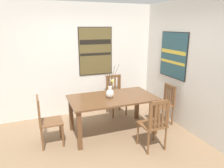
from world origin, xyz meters
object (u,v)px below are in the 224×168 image
(chair_3, at_px, (116,94))
(painting_on_back_wall, at_px, (96,51))
(painting_on_side_wall, at_px, (173,55))
(chair_0, at_px, (47,120))
(dining_table, at_px, (112,102))
(centerpiece_vase, at_px, (110,92))
(chair_1, at_px, (164,103))
(chair_2, at_px, (154,123))

(chair_3, distance_m, painting_on_back_wall, 1.19)
(chair_3, xyz_separation_m, painting_on_back_wall, (-0.39, 0.36, 1.06))
(painting_on_side_wall, bearing_deg, chair_0, -176.68)
(dining_table, relative_size, centerpiece_vase, 2.51)
(chair_1, distance_m, painting_on_side_wall, 1.09)
(chair_0, height_order, chair_2, chair_2)
(painting_on_back_wall, bearing_deg, centerpiece_vase, -94.40)
(chair_1, distance_m, chair_2, 1.17)
(chair_2, xyz_separation_m, painting_on_side_wall, (1.06, 1.00, 1.02))
(chair_1, height_order, chair_2, chair_2)
(painting_on_back_wall, bearing_deg, chair_2, -78.81)
(chair_2, bearing_deg, centerpiece_vase, 121.80)
(dining_table, height_order, chair_2, chair_2)
(chair_1, bearing_deg, centerpiece_vase, -179.07)
(dining_table, xyz_separation_m, chair_1, (1.26, -0.01, -0.18))
(dining_table, relative_size, painting_on_back_wall, 1.48)
(dining_table, xyz_separation_m, centerpiece_vase, (-0.06, -0.03, 0.24))
(chair_0, bearing_deg, painting_on_back_wall, 43.76)
(chair_1, relative_size, painting_on_side_wall, 0.87)
(chair_2, bearing_deg, dining_table, 118.00)
(centerpiece_vase, distance_m, painting_on_back_wall, 1.45)
(centerpiece_vase, distance_m, chair_1, 1.38)
(chair_3, bearing_deg, centerpiece_vase, -118.10)
(chair_3, xyz_separation_m, painting_on_side_wall, (1.09, -0.75, 1.03))
(chair_1, height_order, chair_3, chair_3)
(centerpiece_vase, height_order, chair_2, centerpiece_vase)
(chair_1, height_order, painting_on_back_wall, painting_on_back_wall)
(centerpiece_vase, distance_m, painting_on_side_wall, 1.71)
(centerpiece_vase, height_order, painting_on_side_wall, painting_on_side_wall)
(centerpiece_vase, bearing_deg, dining_table, 26.81)
(chair_2, distance_m, chair_3, 1.75)
(centerpiece_vase, height_order, painting_on_back_wall, painting_on_back_wall)
(centerpiece_vase, bearing_deg, chair_3, 61.90)
(chair_0, bearing_deg, dining_table, 1.25)
(dining_table, distance_m, painting_on_back_wall, 1.54)
(chair_2, bearing_deg, chair_0, 154.56)
(chair_1, distance_m, chair_3, 1.22)
(centerpiece_vase, relative_size, chair_2, 0.71)
(chair_0, relative_size, painting_on_side_wall, 0.93)
(centerpiece_vase, relative_size, chair_3, 0.71)
(chair_1, distance_m, painting_on_back_wall, 2.06)
(dining_table, distance_m, chair_0, 1.31)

